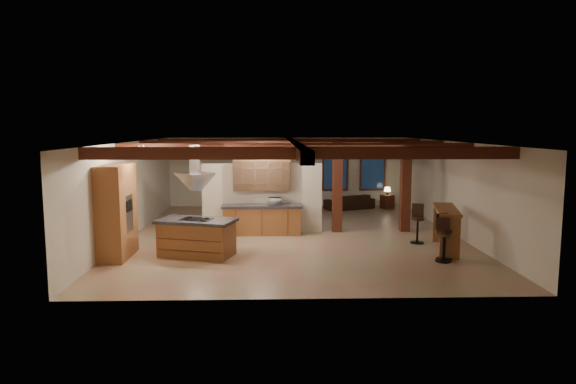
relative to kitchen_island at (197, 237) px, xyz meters
name	(u,v)px	position (x,y,z in m)	size (l,w,h in m)	color
ground	(294,235)	(2.65, 2.51, -0.49)	(12.00, 12.00, 0.00)	tan
room_walls	(294,178)	(2.65, 2.51, 1.29)	(12.00, 12.00, 12.00)	beige
ceiling_beams	(294,146)	(2.65, 2.51, 2.27)	(10.00, 12.00, 0.28)	#431910
timber_posts	(372,177)	(5.15, 3.01, 1.27)	(2.50, 0.30, 2.90)	#431910
partition_wall	(262,198)	(1.65, 3.01, 0.61)	(3.80, 0.18, 2.20)	beige
pantry_cabinet	(117,211)	(-2.01, -0.09, 0.71)	(0.67, 1.60, 2.40)	brown
back_counter	(262,219)	(1.65, 2.62, -0.02)	(2.50, 0.66, 0.94)	brown
upper_display_cabinet	(262,175)	(1.65, 2.82, 1.36)	(1.80, 0.36, 0.95)	brown
range_hood	(196,188)	(0.00, 0.00, 1.29)	(1.10, 1.10, 1.40)	silver
back_windows	(354,171)	(5.45, 8.44, 1.01)	(2.70, 0.07, 1.70)	#431910
framed_art	(253,166)	(1.15, 8.45, 1.21)	(0.65, 0.05, 0.85)	#431910
recessed_cans	(202,145)	(0.12, 0.58, 2.38)	(3.16, 2.46, 0.03)	silver
kitchen_island	(197,237)	(0.00, 0.00, 0.00)	(2.19, 1.57, 0.98)	brown
dining_table	(274,211)	(2.05, 5.29, -0.19)	(1.72, 0.96, 0.61)	#371B0D
sofa	(349,202)	(5.15, 7.56, -0.20)	(2.02, 0.79, 0.59)	black
microwave	(275,201)	(2.07, 2.62, 0.56)	(0.40, 0.27, 0.22)	silver
bar_counter	(446,222)	(6.71, 0.41, 0.29)	(1.03, 2.27, 1.16)	brown
side_table	(387,202)	(6.73, 7.66, -0.21)	(0.45, 0.45, 0.56)	#431910
table_lamp	(387,189)	(6.73, 7.66, 0.30)	(0.28, 0.28, 0.33)	black
bar_stool_a	(444,240)	(6.25, -0.77, 0.06)	(0.39, 0.40, 1.09)	black
bar_stool_b	(444,237)	(6.32, -0.58, 0.10)	(0.42, 0.43, 1.17)	black
bar_stool_c	(418,223)	(6.19, 1.30, 0.08)	(0.41, 0.42, 1.14)	black
dining_chairs	(274,203)	(2.05, 5.29, 0.10)	(2.30, 2.30, 1.16)	#431910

